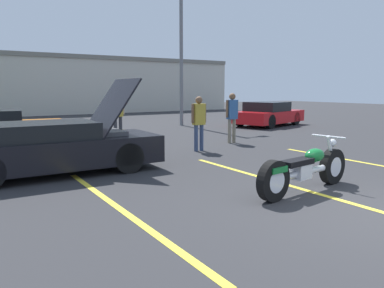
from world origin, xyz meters
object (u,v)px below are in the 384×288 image
object	(u,v)px
light_pole	(182,36)
motorcycle	(305,170)
spectator_midground	(118,111)
show_car_hood_open	(56,148)
spectator_by_show_car	(199,119)
spectator_near_motorcycle	(232,113)
parked_car_right_row	(268,114)

from	to	relation	value
light_pole	motorcycle	distance (m)	13.67
spectator_midground	motorcycle	bearing A→B (deg)	-87.34
motorcycle	show_car_hood_open	size ratio (longest dim) A/B	0.56
light_pole	show_car_hood_open	xyz separation A→B (m)	(-8.19, -8.17, -3.96)
spectator_midground	show_car_hood_open	bearing A→B (deg)	-126.05
show_car_hood_open	spectator_by_show_car	bearing A→B (deg)	12.24
spectator_by_show_car	spectator_near_motorcycle	bearing A→B (deg)	22.76
spectator_by_show_car	show_car_hood_open	bearing A→B (deg)	-168.42
show_car_hood_open	spectator_midground	bearing A→B (deg)	54.60
light_pole	parked_car_right_row	size ratio (longest dim) A/B	1.84
parked_car_right_row	spectator_by_show_car	distance (m)	8.76
spectator_near_motorcycle	spectator_by_show_car	world-z (taller)	spectator_near_motorcycle
light_pole	spectator_by_show_car	size ratio (longest dim) A/B	5.01
show_car_hood_open	spectator_near_motorcycle	world-z (taller)	show_car_hood_open
parked_car_right_row	spectator_by_show_car	bearing A→B (deg)	-163.25
spectator_by_show_car	spectator_midground	xyz separation A→B (m)	(-1.28, 3.38, 0.13)
light_pole	show_car_hood_open	world-z (taller)	light_pole
motorcycle	spectator_near_motorcycle	world-z (taller)	spectator_near_motorcycle
spectator_near_motorcycle	spectator_by_show_car	distance (m)	2.08
spectator_by_show_car	spectator_midground	bearing A→B (deg)	110.74
spectator_near_motorcycle	spectator_midground	bearing A→B (deg)	141.13
motorcycle	spectator_near_motorcycle	bearing A→B (deg)	56.27
show_car_hood_open	spectator_midground	xyz separation A→B (m)	(3.12, 4.28, 0.52)
parked_car_right_row	spectator_near_motorcycle	xyz separation A→B (m)	(-5.46, -3.90, 0.45)
light_pole	show_car_hood_open	distance (m)	12.23
motorcycle	spectator_by_show_car	bearing A→B (deg)	72.17
spectator_near_motorcycle	parked_car_right_row	bearing A→B (deg)	35.52
show_car_hood_open	spectator_by_show_car	size ratio (longest dim) A/B	2.76
parked_car_right_row	spectator_midground	xyz separation A→B (m)	(-8.66, -1.32, 0.52)
parked_car_right_row	light_pole	bearing A→B (deg)	128.66
light_pole	spectator_by_show_car	xyz separation A→B (m)	(-3.79, -7.27, -3.57)
parked_car_right_row	spectator_midground	world-z (taller)	spectator_midground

